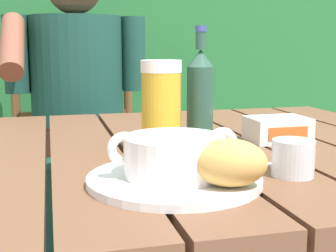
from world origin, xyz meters
name	(u,v)px	position (x,y,z in m)	size (l,w,h in m)	color
dining_table	(156,186)	(0.00, 0.00, 0.65)	(1.29, 0.96, 0.73)	brown
hedge_backdrop	(72,49)	(-0.09, 1.53, 0.92)	(3.68, 0.86, 1.94)	#246732
chair_near_diner	(77,159)	(-0.11, 0.92, 0.49)	(0.50, 0.43, 0.98)	brown
person_eating	(78,105)	(-0.11, 0.72, 0.73)	(0.48, 0.47, 1.25)	#184337
serving_plate	(174,179)	(-0.03, -0.27, 0.74)	(0.26, 0.26, 0.01)	white
soup_bowl	(174,155)	(-0.03, -0.27, 0.78)	(0.20, 0.15, 0.07)	white
bread_roll	(230,163)	(0.03, -0.34, 0.78)	(0.12, 0.11, 0.07)	gold
beer_glass	(162,106)	(0.00, -0.05, 0.82)	(0.08, 0.08, 0.18)	gold
beer_bottle	(200,95)	(0.10, 0.00, 0.84)	(0.06, 0.06, 0.24)	#294F3E
water_glass_small	(293,158)	(0.16, -0.28, 0.76)	(0.07, 0.07, 0.06)	silver
butter_tub	(277,129)	(0.27, -0.02, 0.76)	(0.13, 0.10, 0.05)	white
table_knife	(235,164)	(0.09, -0.20, 0.74)	(0.14, 0.05, 0.01)	silver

